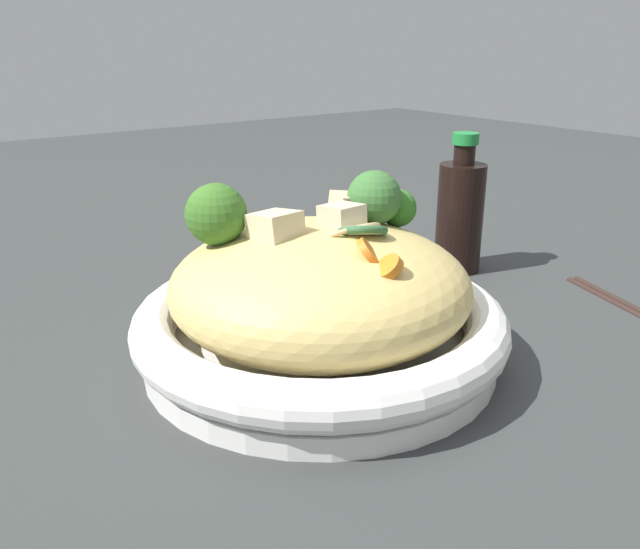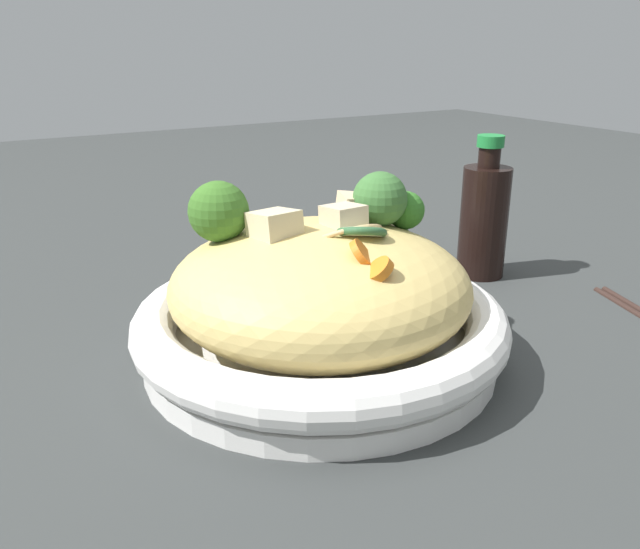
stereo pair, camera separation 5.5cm
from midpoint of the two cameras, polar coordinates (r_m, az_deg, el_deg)
ground_plane at (r=0.58m, az=2.73°, el=-7.32°), size 3.00×3.00×0.00m
serving_bowl at (r=0.57m, az=2.78°, el=-4.78°), size 0.32×0.32×0.06m
noodle_heap at (r=0.55m, az=2.85°, el=-1.01°), size 0.25×0.25×0.11m
broccoli_florets at (r=0.56m, az=1.94°, el=5.75°), size 0.22×0.11×0.06m
carrot_coins at (r=0.52m, az=3.26°, el=2.49°), size 0.09×0.21×0.03m
zucchini_slices at (r=0.56m, az=1.99°, el=4.32°), size 0.09×0.16×0.03m
chicken_chunks at (r=0.56m, az=4.03°, el=4.83°), size 0.15×0.06×0.04m
soy_sauce_bottle at (r=0.79m, az=16.01°, el=4.70°), size 0.05×0.05×0.16m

